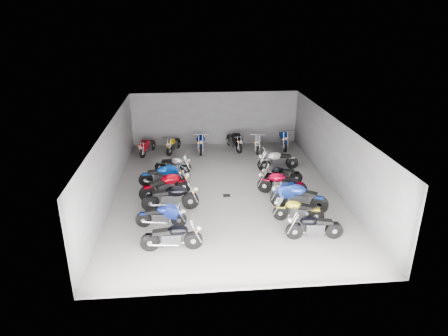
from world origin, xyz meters
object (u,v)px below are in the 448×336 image
at_px(motorcycle_left_c, 171,197).
at_px(motorcycle_back_c, 201,142).
at_px(motorcycle_left_a, 172,237).
at_px(motorcycle_left_b, 162,216).
at_px(motorcycle_left_e, 163,176).
at_px(motorcycle_right_e, 281,175).
at_px(motorcycle_left_f, 173,164).
at_px(motorcycle_back_e, 258,142).
at_px(motorcycle_right_f, 278,160).
at_px(motorcycle_back_a, 147,146).
at_px(drain_grate, 227,195).
at_px(motorcycle_right_c, 298,197).
at_px(motorcycle_right_d, 281,183).
at_px(motorcycle_left_d, 166,186).
at_px(motorcycle_right_a, 314,226).
at_px(motorcycle_back_f, 283,139).
at_px(motorcycle_right_b, 298,210).
at_px(motorcycle_back_b, 173,144).
at_px(motorcycle_back_d, 234,141).

relative_size(motorcycle_left_c, motorcycle_back_c, 1.02).
distance_m(motorcycle_left_a, motorcycle_left_b, 1.68).
relative_size(motorcycle_left_e, motorcycle_back_c, 0.94).
bearing_deg(motorcycle_right_e, motorcycle_left_c, 113.02).
bearing_deg(motorcycle_left_e, motorcycle_left_f, 170.07).
distance_m(motorcycle_left_e, motorcycle_back_e, 7.09).
xyz_separation_m(motorcycle_left_e, motorcycle_right_f, (5.80, 1.59, 0.00)).
bearing_deg(motorcycle_back_e, motorcycle_back_a, 10.78).
bearing_deg(motorcycle_back_a, motorcycle_left_e, 122.90).
distance_m(drain_grate, motorcycle_right_c, 3.28).
distance_m(motorcycle_left_e, motorcycle_right_d, 5.50).
xyz_separation_m(motorcycle_left_d, motorcycle_right_a, (5.45, -3.90, -0.07)).
xyz_separation_m(motorcycle_left_f, motorcycle_back_f, (6.44, 3.40, 0.12)).
bearing_deg(motorcycle_back_c, drain_grate, 100.65).
distance_m(motorcycle_left_d, motorcycle_back_f, 9.16).
xyz_separation_m(drain_grate, motorcycle_back_e, (2.40, 5.98, 0.52)).
xyz_separation_m(motorcycle_back_c, motorcycle_back_e, (3.33, -0.16, -0.03)).
relative_size(motorcycle_right_e, motorcycle_back_c, 0.86).
relative_size(motorcycle_right_c, motorcycle_right_e, 1.13).
distance_m(motorcycle_right_f, motorcycle_back_e, 3.16).
height_order(motorcycle_right_b, motorcycle_back_b, motorcycle_right_b).
height_order(drain_grate, motorcycle_right_b, motorcycle_right_b).
bearing_deg(motorcycle_left_b, motorcycle_back_c, 173.33).
xyz_separation_m(motorcycle_left_e, motorcycle_back_c, (1.96, 4.87, 0.03)).
bearing_deg(motorcycle_right_a, motorcycle_right_d, 8.01).
bearing_deg(motorcycle_back_e, motorcycle_back_c, 7.34).
distance_m(motorcycle_left_a, motorcycle_back_c, 10.35).
bearing_deg(motorcycle_right_f, motorcycle_right_a, 172.01).
distance_m(drain_grate, motorcycle_right_e, 2.92).
xyz_separation_m(motorcycle_left_a, motorcycle_back_e, (4.67, 10.11, 0.01)).
height_order(motorcycle_left_f, motorcycle_right_a, motorcycle_right_a).
bearing_deg(motorcycle_left_a, motorcycle_right_b, 108.51).
bearing_deg(motorcycle_back_f, motorcycle_left_e, 40.58).
relative_size(motorcycle_right_a, motorcycle_back_f, 0.88).
distance_m(motorcycle_left_e, motorcycle_right_b, 6.64).
distance_m(motorcycle_left_d, motorcycle_right_b, 5.81).
distance_m(motorcycle_back_b, motorcycle_back_e, 4.93).
relative_size(motorcycle_right_a, motorcycle_right_c, 0.92).
bearing_deg(motorcycle_back_e, motorcycle_back_f, -157.63).
bearing_deg(motorcycle_back_e, motorcycle_right_d, 100.43).
bearing_deg(motorcycle_back_c, motorcycle_left_d, 76.17).
distance_m(motorcycle_left_c, motorcycle_back_d, 8.19).
distance_m(drain_grate, motorcycle_back_e, 6.46).
height_order(motorcycle_back_e, motorcycle_back_f, motorcycle_back_f).
height_order(motorcycle_left_e, motorcycle_right_b, motorcycle_left_e).
xyz_separation_m(motorcycle_left_b, motorcycle_back_c, (1.79, 8.65, 0.09)).
relative_size(motorcycle_back_a, motorcycle_back_f, 0.79).
bearing_deg(motorcycle_left_c, motorcycle_back_e, 144.30).
xyz_separation_m(motorcycle_right_d, motorcycle_back_d, (-1.39, 6.37, -0.00)).
xyz_separation_m(motorcycle_left_c, motorcycle_back_d, (3.46, 7.42, -0.03)).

